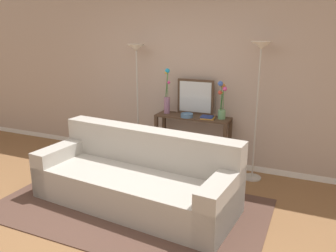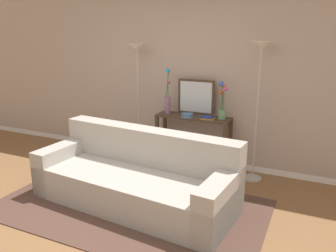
{
  "view_description": "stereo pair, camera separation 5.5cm",
  "coord_description": "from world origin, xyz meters",
  "px_view_note": "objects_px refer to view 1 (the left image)",
  "views": [
    {
      "loc": [
        1.96,
        -2.65,
        2.08
      ],
      "look_at": [
        0.18,
        1.35,
        0.84
      ],
      "focal_mm": 36.62,
      "sensor_mm": 36.0,
      "label": 1
    },
    {
      "loc": [
        2.01,
        -2.63,
        2.08
      ],
      "look_at": [
        0.18,
        1.35,
        0.84
      ],
      "focal_mm": 36.62,
      "sensor_mm": 36.0,
      "label": 2
    }
  ],
  "objects_px": {
    "console_table": "(192,133)",
    "wall_mirror": "(195,97)",
    "floor_lamp_left": "(137,70)",
    "fruit_bowl": "(187,115)",
    "couch": "(137,179)",
    "book_stack": "(207,117)",
    "floor_lamp_right": "(259,73)",
    "book_row_under_console": "(174,161)",
    "vase_tall_flowers": "(167,98)",
    "vase_short_flowers": "(222,102)"
  },
  "relations": [
    {
      "from": "console_table",
      "to": "wall_mirror",
      "type": "height_order",
      "value": "wall_mirror"
    },
    {
      "from": "floor_lamp_left",
      "to": "fruit_bowl",
      "type": "relative_size",
      "value": 10.25
    },
    {
      "from": "couch",
      "to": "book_stack",
      "type": "xyz_separation_m",
      "value": [
        0.49,
        1.26,
        0.54
      ]
    },
    {
      "from": "floor_lamp_right",
      "to": "book_row_under_console",
      "type": "xyz_separation_m",
      "value": [
        -1.23,
        0.01,
        -1.46
      ]
    },
    {
      "from": "floor_lamp_right",
      "to": "wall_mirror",
      "type": "bearing_deg",
      "value": 170.94
    },
    {
      "from": "fruit_bowl",
      "to": "book_row_under_console",
      "type": "xyz_separation_m",
      "value": [
        -0.24,
        0.1,
        -0.81
      ]
    },
    {
      "from": "floor_lamp_right",
      "to": "book_row_under_console",
      "type": "height_order",
      "value": "floor_lamp_right"
    },
    {
      "from": "console_table",
      "to": "vase_tall_flowers",
      "type": "bearing_deg",
      "value": 177.1
    },
    {
      "from": "floor_lamp_right",
      "to": "fruit_bowl",
      "type": "distance_m",
      "value": 1.2
    },
    {
      "from": "floor_lamp_left",
      "to": "book_stack",
      "type": "height_order",
      "value": "floor_lamp_left"
    },
    {
      "from": "wall_mirror",
      "to": "vase_short_flowers",
      "type": "relative_size",
      "value": 1.04
    },
    {
      "from": "book_row_under_console",
      "to": "vase_short_flowers",
      "type": "bearing_deg",
      "value": 1.84
    },
    {
      "from": "couch",
      "to": "floor_lamp_left",
      "type": "distance_m",
      "value": 1.88
    },
    {
      "from": "vase_tall_flowers",
      "to": "fruit_bowl",
      "type": "xyz_separation_m",
      "value": [
        0.38,
        -0.12,
        -0.2
      ]
    },
    {
      "from": "floor_lamp_left",
      "to": "wall_mirror",
      "type": "bearing_deg",
      "value": 9.38
    },
    {
      "from": "vase_short_flowers",
      "to": "book_row_under_console",
      "type": "height_order",
      "value": "vase_short_flowers"
    },
    {
      "from": "vase_short_flowers",
      "to": "fruit_bowl",
      "type": "bearing_deg",
      "value": -165.88
    },
    {
      "from": "fruit_bowl",
      "to": "book_stack",
      "type": "distance_m",
      "value": 0.31
    },
    {
      "from": "floor_lamp_left",
      "to": "book_stack",
      "type": "distance_m",
      "value": 1.34
    },
    {
      "from": "floor_lamp_left",
      "to": "book_row_under_console",
      "type": "bearing_deg",
      "value": 1.29
    },
    {
      "from": "floor_lamp_right",
      "to": "wall_mirror",
      "type": "distance_m",
      "value": 1.05
    },
    {
      "from": "couch",
      "to": "vase_short_flowers",
      "type": "xyz_separation_m",
      "value": [
        0.67,
        1.34,
        0.77
      ]
    },
    {
      "from": "floor_lamp_left",
      "to": "vase_short_flowers",
      "type": "xyz_separation_m",
      "value": [
        1.36,
        0.04,
        -0.4
      ]
    },
    {
      "from": "couch",
      "to": "floor_lamp_left",
      "type": "bearing_deg",
      "value": 117.98
    },
    {
      "from": "floor_lamp_right",
      "to": "vase_short_flowers",
      "type": "relative_size",
      "value": 3.51
    },
    {
      "from": "floor_lamp_left",
      "to": "wall_mirror",
      "type": "xyz_separation_m",
      "value": [
        0.92,
        0.15,
        -0.37
      ]
    },
    {
      "from": "couch",
      "to": "book_stack",
      "type": "bearing_deg",
      "value": 68.8
    },
    {
      "from": "floor_lamp_right",
      "to": "vase_short_flowers",
      "type": "height_order",
      "value": "floor_lamp_right"
    },
    {
      "from": "console_table",
      "to": "book_row_under_console",
      "type": "distance_m",
      "value": 0.59
    },
    {
      "from": "console_table",
      "to": "floor_lamp_right",
      "type": "bearing_deg",
      "value": -0.88
    },
    {
      "from": "book_stack",
      "to": "book_row_under_console",
      "type": "xyz_separation_m",
      "value": [
        -0.55,
        0.06,
        -0.79
      ]
    },
    {
      "from": "floor_lamp_left",
      "to": "vase_tall_flowers",
      "type": "bearing_deg",
      "value": 4.17
    },
    {
      "from": "floor_lamp_right",
      "to": "fruit_bowl",
      "type": "bearing_deg",
      "value": -175.12
    },
    {
      "from": "console_table",
      "to": "fruit_bowl",
      "type": "relative_size",
      "value": 6.21
    },
    {
      "from": "wall_mirror",
      "to": "book_row_under_console",
      "type": "height_order",
      "value": "wall_mirror"
    },
    {
      "from": "couch",
      "to": "vase_tall_flowers",
      "type": "relative_size",
      "value": 3.72
    },
    {
      "from": "book_stack",
      "to": "floor_lamp_left",
      "type": "bearing_deg",
      "value": 177.63
    },
    {
      "from": "console_table",
      "to": "book_stack",
      "type": "distance_m",
      "value": 0.39
    },
    {
      "from": "vase_tall_flowers",
      "to": "fruit_bowl",
      "type": "distance_m",
      "value": 0.44
    },
    {
      "from": "vase_tall_flowers",
      "to": "vase_short_flowers",
      "type": "height_order",
      "value": "vase_tall_flowers"
    },
    {
      "from": "floor_lamp_right",
      "to": "vase_tall_flowers",
      "type": "xyz_separation_m",
      "value": [
        -1.37,
        0.04,
        -0.46
      ]
    },
    {
      "from": "fruit_bowl",
      "to": "vase_tall_flowers",
      "type": "bearing_deg",
      "value": 162.13
    },
    {
      "from": "couch",
      "to": "console_table",
      "type": "relative_size",
      "value": 2.25
    },
    {
      "from": "fruit_bowl",
      "to": "vase_short_flowers",
      "type": "bearing_deg",
      "value": 14.12
    },
    {
      "from": "couch",
      "to": "fruit_bowl",
      "type": "distance_m",
      "value": 1.35
    },
    {
      "from": "console_table",
      "to": "wall_mirror",
      "type": "bearing_deg",
      "value": 96.75
    },
    {
      "from": "fruit_bowl",
      "to": "console_table",
      "type": "bearing_deg",
      "value": 59.28
    },
    {
      "from": "floor_lamp_left",
      "to": "console_table",
      "type": "bearing_deg",
      "value": 0.88
    },
    {
      "from": "floor_lamp_right",
      "to": "vase_tall_flowers",
      "type": "relative_size",
      "value": 2.82
    },
    {
      "from": "console_table",
      "to": "fruit_bowl",
      "type": "bearing_deg",
      "value": -120.72
    }
  ]
}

